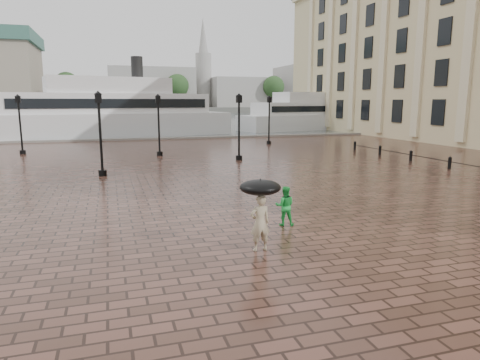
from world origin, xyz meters
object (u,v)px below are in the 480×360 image
object	(u,v)px
ferry_near	(110,113)
ferry_far	(310,114)
adult_pedestrian	(260,223)
street_lamps	(165,125)
child_pedestrian	(285,206)

from	to	relation	value
ferry_near	ferry_far	xyz separation A→B (m)	(27.86, 5.25, -0.57)
adult_pedestrian	street_lamps	bearing A→B (deg)	-92.97
adult_pedestrian	ferry_near	xyz separation A→B (m)	(-3.53, 41.40, 1.97)
adult_pedestrian	ferry_near	distance (m)	41.60
child_pedestrian	ferry_near	bearing A→B (deg)	-63.12
street_lamps	adult_pedestrian	xyz separation A→B (m)	(-0.19, -21.39, -1.55)
ferry_far	street_lamps	bearing A→B (deg)	-147.22
street_lamps	ferry_far	size ratio (longest dim) A/B	0.95
street_lamps	ferry_far	bearing A→B (deg)	46.30
adult_pedestrian	ferry_near	size ratio (longest dim) A/B	0.05
adult_pedestrian	child_pedestrian	xyz separation A→B (m)	(1.58, 2.05, -0.13)
child_pedestrian	ferry_far	size ratio (longest dim) A/B	0.06
adult_pedestrian	child_pedestrian	world-z (taller)	adult_pedestrian
adult_pedestrian	ferry_near	world-z (taller)	ferry_near
child_pedestrian	ferry_near	distance (m)	39.74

